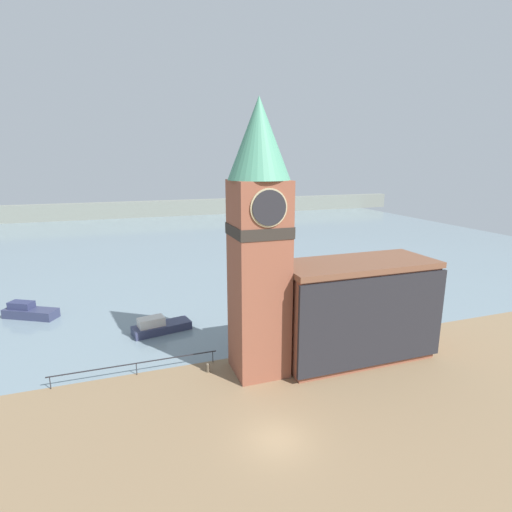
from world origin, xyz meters
name	(u,v)px	position (x,y,z in m)	size (l,w,h in m)	color
ground_plane	(276,440)	(0.00, 0.00, 0.00)	(160.00, 160.00, 0.00)	#846B4C
water	(159,239)	(0.00, 71.59, 0.00)	(160.00, 120.00, 0.00)	gray
far_shoreline	(145,209)	(0.00, 111.59, 2.50)	(180.00, 3.00, 5.00)	gray
pier_railing	(136,364)	(-8.04, 11.34, 0.97)	(13.67, 0.08, 1.09)	#232328
clock_tower	(259,235)	(1.92, 8.72, 11.80)	(4.85, 4.85, 22.22)	brown
pier_building	(356,310)	(10.98, 8.16, 4.53)	(13.97, 5.96, 9.01)	brown
boat_near	(159,326)	(-5.32, 19.51, 0.65)	(6.27, 3.22, 1.77)	#333856
boat_far	(29,312)	(-18.98, 28.55, 0.70)	(6.25, 4.68, 1.85)	#333856
mooring_bollard_near	(208,367)	(-2.29, 9.84, 0.45)	(0.33, 0.33, 0.83)	brown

